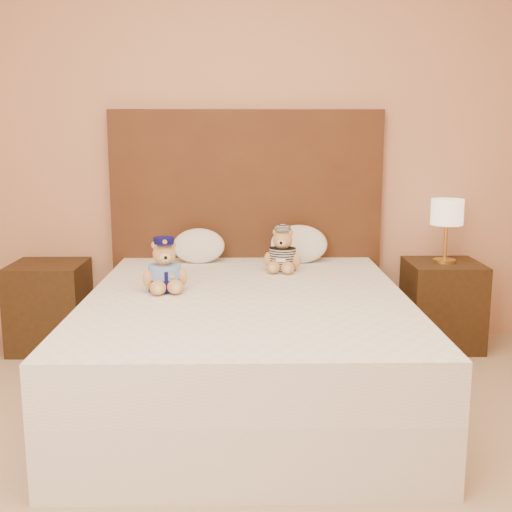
{
  "coord_description": "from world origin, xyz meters",
  "views": [
    {
      "loc": [
        -0.0,
        -1.95,
        1.35
      ],
      "look_at": [
        0.05,
        1.45,
        0.7
      ],
      "focal_mm": 45.0,
      "sensor_mm": 36.0,
      "label": 1
    }
  ],
  "objects_px": {
    "nightstand_left": "(50,306)",
    "teddy_police": "(164,265)",
    "nightstand_right": "(442,304)",
    "lamp": "(447,215)",
    "pillow_left": "(199,244)",
    "teddy_prisoner": "(283,250)",
    "pillow_right": "(299,242)",
    "bed": "(247,346)"
  },
  "relations": [
    {
      "from": "nightstand_left",
      "to": "teddy_police",
      "type": "height_order",
      "value": "teddy_police"
    },
    {
      "from": "nightstand_right",
      "to": "lamp",
      "type": "distance_m",
      "value": 0.57
    },
    {
      "from": "nightstand_right",
      "to": "pillow_left",
      "type": "distance_m",
      "value": 1.6
    },
    {
      "from": "teddy_prisoner",
      "to": "pillow_left",
      "type": "relative_size",
      "value": 0.79
    },
    {
      "from": "lamp",
      "to": "nightstand_left",
      "type": "bearing_deg",
      "value": 180.0
    },
    {
      "from": "pillow_right",
      "to": "teddy_prisoner",
      "type": "bearing_deg",
      "value": -113.12
    },
    {
      "from": "nightstand_right",
      "to": "pillow_left",
      "type": "height_order",
      "value": "pillow_left"
    },
    {
      "from": "teddy_prisoner",
      "to": "bed",
      "type": "bearing_deg",
      "value": -99.52
    },
    {
      "from": "nightstand_right",
      "to": "teddy_police",
      "type": "xyz_separation_m",
      "value": [
        -1.67,
        -0.73,
        0.41
      ]
    },
    {
      "from": "pillow_right",
      "to": "pillow_left",
      "type": "bearing_deg",
      "value": 180.0
    },
    {
      "from": "nightstand_left",
      "to": "lamp",
      "type": "xyz_separation_m",
      "value": [
        2.5,
        0.0,
        0.57
      ]
    },
    {
      "from": "teddy_prisoner",
      "to": "pillow_left",
      "type": "xyz_separation_m",
      "value": [
        -0.51,
        0.28,
        -0.01
      ]
    },
    {
      "from": "nightstand_left",
      "to": "pillow_right",
      "type": "distance_m",
      "value": 1.63
    },
    {
      "from": "teddy_police",
      "to": "nightstand_right",
      "type": "bearing_deg",
      "value": 10.55
    },
    {
      "from": "bed",
      "to": "pillow_left",
      "type": "bearing_deg",
      "value": 109.96
    },
    {
      "from": "pillow_right",
      "to": "nightstand_right",
      "type": "bearing_deg",
      "value": -1.87
    },
    {
      "from": "nightstand_right",
      "to": "teddy_prisoner",
      "type": "bearing_deg",
      "value": -166.46
    },
    {
      "from": "teddy_prisoner",
      "to": "nightstand_left",
      "type": "bearing_deg",
      "value": -178.17
    },
    {
      "from": "nightstand_left",
      "to": "pillow_left",
      "type": "relative_size",
      "value": 1.69
    },
    {
      "from": "nightstand_left",
      "to": "lamp",
      "type": "height_order",
      "value": "lamp"
    },
    {
      "from": "lamp",
      "to": "teddy_prisoner",
      "type": "bearing_deg",
      "value": -166.46
    },
    {
      "from": "bed",
      "to": "pillow_right",
      "type": "bearing_deg",
      "value": 68.24
    },
    {
      "from": "bed",
      "to": "nightstand_right",
      "type": "height_order",
      "value": "same"
    },
    {
      "from": "teddy_police",
      "to": "pillow_right",
      "type": "bearing_deg",
      "value": 32.21
    },
    {
      "from": "bed",
      "to": "lamp",
      "type": "height_order",
      "value": "lamp"
    },
    {
      "from": "teddy_police",
      "to": "teddy_prisoner",
      "type": "distance_m",
      "value": 0.79
    },
    {
      "from": "lamp",
      "to": "bed",
      "type": "bearing_deg",
      "value": -147.38
    },
    {
      "from": "lamp",
      "to": "pillow_left",
      "type": "xyz_separation_m",
      "value": [
        -1.55,
        0.03,
        -0.18
      ]
    },
    {
      "from": "lamp",
      "to": "teddy_police",
      "type": "bearing_deg",
      "value": -156.46
    },
    {
      "from": "nightstand_right",
      "to": "pillow_left",
      "type": "xyz_separation_m",
      "value": [
        -1.55,
        0.03,
        0.39
      ]
    },
    {
      "from": "nightstand_left",
      "to": "lamp",
      "type": "bearing_deg",
      "value": 0.0
    },
    {
      "from": "nightstand_right",
      "to": "pillow_left",
      "type": "bearing_deg",
      "value": 178.89
    },
    {
      "from": "nightstand_left",
      "to": "teddy_prisoner",
      "type": "height_order",
      "value": "teddy_prisoner"
    },
    {
      "from": "lamp",
      "to": "pillow_left",
      "type": "bearing_deg",
      "value": 178.89
    },
    {
      "from": "nightstand_right",
      "to": "pillow_right",
      "type": "distance_m",
      "value": 1.0
    },
    {
      "from": "lamp",
      "to": "pillow_right",
      "type": "relative_size",
      "value": 1.12
    },
    {
      "from": "lamp",
      "to": "teddy_police",
      "type": "relative_size",
      "value": 1.44
    },
    {
      "from": "lamp",
      "to": "teddy_police",
      "type": "distance_m",
      "value": 1.83
    },
    {
      "from": "teddy_prisoner",
      "to": "pillow_right",
      "type": "distance_m",
      "value": 0.3
    },
    {
      "from": "nightstand_right",
      "to": "lamp",
      "type": "height_order",
      "value": "lamp"
    },
    {
      "from": "bed",
      "to": "nightstand_right",
      "type": "distance_m",
      "value": 1.48
    },
    {
      "from": "nightstand_right",
      "to": "teddy_prisoner",
      "type": "height_order",
      "value": "teddy_prisoner"
    }
  ]
}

